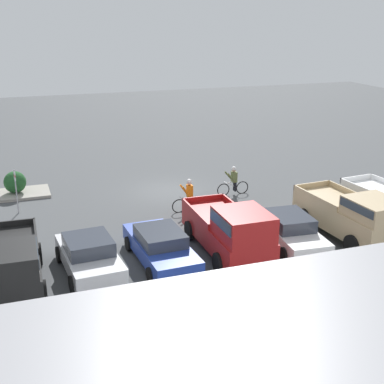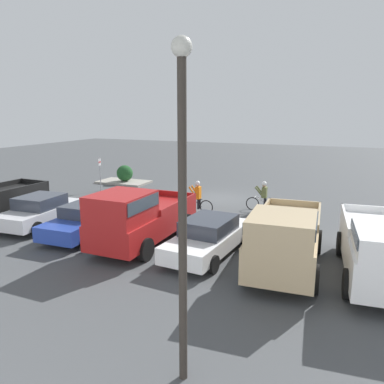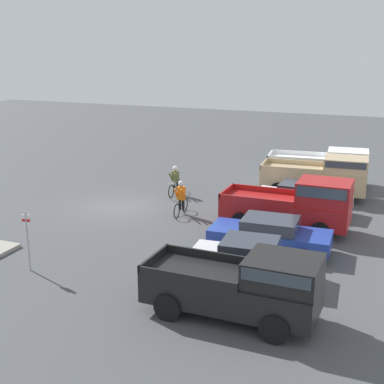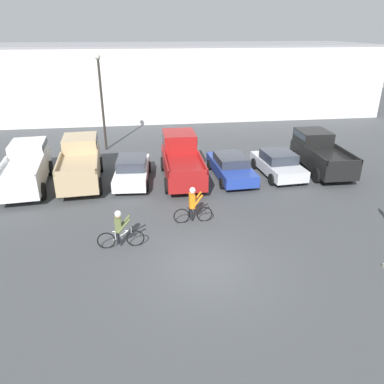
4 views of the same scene
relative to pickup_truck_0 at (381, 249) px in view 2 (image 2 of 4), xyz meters
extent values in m
plane|color=#424447|center=(8.31, -8.92, -1.11)|extent=(80.00, 80.00, 0.00)
cube|color=white|center=(0.03, -0.36, -0.19)|extent=(2.47, 5.75, 1.06)
cube|color=white|center=(1.08, -1.39, 0.47)|extent=(0.38, 3.35, 0.25)
cube|color=white|center=(0.28, -3.11, 0.47)|extent=(1.97, 0.26, 0.25)
cylinder|color=black|center=(0.86, 1.45, -0.68)|extent=(0.30, 0.89, 0.88)
cylinder|color=black|center=(1.17, -2.00, -0.68)|extent=(0.30, 0.89, 0.88)
cube|color=tan|center=(2.83, -0.12, -0.17)|extent=(2.38, 5.56, 1.09)
cube|color=tan|center=(2.73, 1.51, 0.76)|extent=(2.01, 2.29, 0.76)
cube|color=#333D47|center=(2.73, 1.51, 0.92)|extent=(2.06, 2.12, 0.34)
cube|color=tan|center=(1.93, -1.26, 0.50)|extent=(0.29, 3.26, 0.25)
cube|color=tan|center=(3.88, -1.14, 0.50)|extent=(0.29, 3.26, 0.25)
cube|color=tan|center=(3.00, -2.79, 0.50)|extent=(2.03, 0.21, 0.25)
cylinder|color=black|center=(1.71, 1.50, -0.67)|extent=(0.28, 0.91, 0.90)
cylinder|color=black|center=(3.74, 1.63, -0.67)|extent=(0.28, 0.91, 0.90)
cylinder|color=black|center=(1.93, -1.86, -0.67)|extent=(0.28, 0.91, 0.90)
cylinder|color=black|center=(3.96, -1.73, -0.67)|extent=(0.28, 0.91, 0.90)
cube|color=white|center=(5.63, -0.19, -0.56)|extent=(2.08, 4.76, 0.59)
cube|color=#2D333D|center=(5.63, -0.19, 0.00)|extent=(1.71, 2.20, 0.54)
cylinder|color=black|center=(4.89, 1.36, -0.80)|extent=(0.23, 0.63, 0.62)
cylinder|color=black|center=(6.61, 1.23, -0.80)|extent=(0.23, 0.63, 0.62)
cylinder|color=black|center=(4.66, -1.60, -0.80)|extent=(0.23, 0.63, 0.62)
cylinder|color=black|center=(6.38, -1.73, -0.80)|extent=(0.23, 0.63, 0.62)
cube|color=maroon|center=(8.43, -0.42, -0.27)|extent=(2.04, 5.56, 0.93)
cube|color=maroon|center=(8.44, 1.25, 0.71)|extent=(1.86, 2.23, 1.04)
cube|color=#333D47|center=(8.44, 1.25, 0.94)|extent=(1.92, 2.06, 0.46)
cube|color=maroon|center=(7.46, -1.52, 0.32)|extent=(0.10, 3.33, 0.25)
cube|color=maroon|center=(9.39, -1.53, 0.32)|extent=(0.10, 3.33, 0.25)
cube|color=maroon|center=(8.41, -3.15, 0.32)|extent=(2.01, 0.09, 0.25)
cylinder|color=black|center=(7.44, 1.31, -0.70)|extent=(0.23, 0.84, 0.84)
cylinder|color=black|center=(9.45, 1.30, -0.70)|extent=(0.23, 0.84, 0.84)
cylinder|color=black|center=(7.42, -2.13, -0.70)|extent=(0.23, 0.84, 0.84)
cylinder|color=black|center=(9.42, -2.14, -0.70)|extent=(0.23, 0.84, 0.84)
cube|color=#233D9E|center=(11.23, -0.40, -0.56)|extent=(2.01, 4.82, 0.60)
cube|color=#2D333D|center=(11.23, -0.40, -0.01)|extent=(1.72, 2.20, 0.49)
cylinder|color=black|center=(10.26, 1.08, -0.81)|extent=(0.21, 0.61, 0.60)
cylinder|color=black|center=(12.07, 1.15, -0.81)|extent=(0.21, 0.61, 0.60)
cylinder|color=black|center=(10.39, -1.96, -0.81)|extent=(0.21, 0.61, 0.60)
cylinder|color=black|center=(12.20, -1.88, -0.81)|extent=(0.21, 0.61, 0.60)
cube|color=silver|center=(14.03, -0.44, -0.54)|extent=(2.13, 4.33, 0.60)
cube|color=#2D333D|center=(14.03, -0.44, 0.04)|extent=(1.79, 2.01, 0.54)
cylinder|color=black|center=(13.02, 0.85, -0.79)|extent=(0.22, 0.66, 0.65)
cylinder|color=black|center=(14.86, 0.97, -0.79)|extent=(0.22, 0.66, 0.65)
cylinder|color=black|center=(13.20, -1.85, -0.79)|extent=(0.22, 0.66, 0.65)
cylinder|color=black|center=(15.05, -1.72, -0.79)|extent=(0.22, 0.66, 0.65)
cube|color=black|center=(15.85, -1.26, 0.33)|extent=(0.15, 3.14, 0.25)
cube|color=black|center=(16.77, -2.81, 0.33)|extent=(2.00, 0.13, 0.25)
cylinder|color=black|center=(15.80, -1.83, -0.69)|extent=(0.24, 0.86, 0.86)
cylinder|color=black|center=(17.79, -1.88, -0.69)|extent=(0.24, 0.86, 0.86)
torus|color=black|center=(8.83, -5.46, -0.78)|extent=(0.72, 0.06, 0.72)
torus|color=black|center=(7.79, -5.48, -0.78)|extent=(0.72, 0.06, 0.72)
cylinder|color=black|center=(8.31, -5.47, -0.60)|extent=(0.54, 0.05, 0.38)
cylinder|color=black|center=(8.31, -5.47, -0.40)|extent=(0.57, 0.05, 0.04)
cylinder|color=black|center=(8.13, -5.47, -0.60)|extent=(0.04, 0.04, 0.35)
cylinder|color=black|center=(8.70, -5.46, -0.38)|extent=(0.03, 0.46, 0.02)
cylinder|color=black|center=(8.20, -5.38, -0.65)|extent=(0.12, 0.12, 0.53)
cylinder|color=black|center=(8.21, -5.56, -0.65)|extent=(0.12, 0.12, 0.53)
cube|color=orange|center=(8.26, -5.47, -0.06)|extent=(0.25, 0.36, 0.63)
cylinder|color=orange|center=(8.46, -5.30, -0.06)|extent=(0.52, 0.10, 0.68)
cylinder|color=orange|center=(8.47, -5.64, -0.06)|extent=(0.52, 0.10, 0.68)
sphere|color=tan|center=(8.28, -5.47, 0.37)|extent=(0.24, 0.24, 0.24)
sphere|color=silver|center=(8.28, -5.47, 0.43)|extent=(0.26, 0.26, 0.26)
torus|color=black|center=(5.76, -7.11, -0.78)|extent=(0.72, 0.06, 0.72)
torus|color=black|center=(4.63, -7.13, -0.78)|extent=(0.72, 0.06, 0.72)
cylinder|color=white|center=(5.20, -7.12, -0.60)|extent=(0.58, 0.05, 0.38)
cylinder|color=white|center=(5.20, -7.12, -0.40)|extent=(0.62, 0.05, 0.04)
cylinder|color=white|center=(5.00, -7.13, -0.60)|extent=(0.04, 0.04, 0.35)
cylinder|color=white|center=(5.62, -7.12, -0.38)|extent=(0.03, 0.46, 0.02)
cylinder|color=black|center=(5.08, -7.04, -0.65)|extent=(0.12, 0.12, 0.54)
cylinder|color=black|center=(5.09, -7.22, -0.65)|extent=(0.12, 0.12, 0.54)
cube|color=#5B6638|center=(5.14, -7.12, -0.10)|extent=(0.25, 0.36, 0.55)
cylinder|color=#5B6638|center=(5.36, -6.95, -0.10)|extent=(0.55, 0.10, 0.61)
cylinder|color=#5B6638|center=(5.37, -7.29, -0.10)|extent=(0.55, 0.10, 0.61)
sphere|color=tan|center=(5.17, -7.12, 0.29)|extent=(0.24, 0.24, 0.24)
sphere|color=silver|center=(5.17, -7.12, 0.35)|extent=(0.26, 0.26, 0.26)
cylinder|color=#9E9EA3|center=(16.36, -8.01, 0.01)|extent=(0.06, 0.06, 2.25)
cube|color=white|center=(16.36, -8.01, 0.81)|extent=(0.09, 0.30, 0.45)
cube|color=red|center=(16.36, -8.01, 0.81)|extent=(0.09, 0.30, 0.10)
cylinder|color=#2D2823|center=(3.75, 6.21, 1.93)|extent=(0.16, 0.16, 6.10)
sphere|color=#B2B2A8|center=(3.75, 6.21, 5.11)|extent=(0.36, 0.36, 0.36)
cube|color=gray|center=(16.47, -10.91, -1.04)|extent=(3.73, 2.15, 0.15)
sphere|color=#1E4C23|center=(16.37, -10.93, -0.37)|extent=(1.19, 1.19, 1.19)
camera|label=1|loc=(16.45, 18.22, 8.24)|focal=50.00mm
camera|label=2|loc=(1.01, 12.11, 4.06)|focal=35.00mm
camera|label=3|loc=(30.84, 4.12, 6.91)|focal=50.00mm
camera|label=4|loc=(6.17, -20.09, 6.85)|focal=35.00mm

